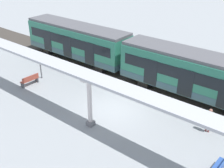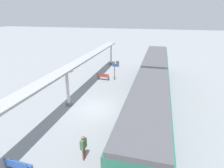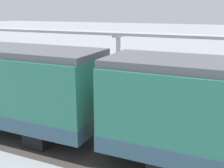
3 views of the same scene
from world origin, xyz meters
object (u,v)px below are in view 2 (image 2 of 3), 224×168
Objects in this scene: platform_info_sign at (115,70)px; train_far_carriage at (147,117)px; trash_bin at (118,64)px; passenger_waiting_near_edge at (83,145)px; bench_mid_platform at (18,166)px; canopy_pillar_second at (68,88)px; bench_near_end at (103,77)px; train_near_carriage at (155,68)px; canopy_pillar_nearest at (111,54)px.

train_far_carriage is at bearing 113.45° from platform_info_sign.
passenger_waiting_near_edge reaches higher than trash_bin.
platform_info_sign is at bearing -95.35° from bench_mid_platform.
passenger_waiting_near_edge is (-1.57, 13.88, -0.31)m from platform_info_sign.
canopy_pillar_second is (7.29, -3.43, -0.10)m from train_far_carriage.
train_far_carriage reaches higher than bench_mid_platform.
bench_near_end is at bearing -97.65° from canopy_pillar_second.
canopy_pillar_second is at bearing 49.00° from train_near_carriage.
canopy_pillar_second reaches higher than platform_info_sign.
canopy_pillar_nearest is 3.95× the size of trash_bin.
passenger_waiting_near_edge is at bearing 123.41° from canopy_pillar_second.
train_far_carriage reaches higher than passenger_waiting_near_edge.
train_far_carriage is at bearing 119.78° from bench_near_end.
passenger_waiting_near_edge is at bearing 38.02° from train_far_carriage.
bench_mid_platform is (-0.94, 7.81, -1.28)m from canopy_pillar_second.
train_near_carriage reaches higher than platform_info_sign.
bench_near_end is 0.93× the size of passenger_waiting_near_edge.
canopy_pillar_nearest is 7.77m from platform_info_sign.
train_near_carriage is 6.49m from bench_near_end.
canopy_pillar_nearest is 21.64m from passenger_waiting_near_edge.
train_far_carriage is 7.42× the size of bench_near_end.
trash_bin is at bearing -82.58° from passenger_waiting_near_edge.
bench_mid_platform is at bearing 68.57° from train_near_carriage.
train_near_carriage is at bearing -131.00° from canopy_pillar_second.
trash_bin is (5.96, -5.82, -1.39)m from train_near_carriage.
canopy_pillar_second is 7.97m from bench_mid_platform.
trash_bin is 20.42m from passenger_waiting_near_edge.
train_far_carriage is at bearing -145.45° from bench_mid_platform.
canopy_pillar_nearest is 15.23m from canopy_pillar_second.
trash_bin is at bearing 142.81° from canopy_pillar_nearest.
train_far_carriage is at bearing -141.98° from passenger_waiting_near_edge.
bench_mid_platform is at bearing 84.65° from platform_info_sign.
canopy_pillar_second reaches higher than trash_bin.
canopy_pillar_nearest is at bearing -90.00° from canopy_pillar_second.
train_near_carriage is 17.46m from bench_mid_platform.
trash_bin is (-1.34, -14.22, -1.30)m from canopy_pillar_second.
train_near_carriage reaches higher than bench_mid_platform.
train_far_carriage is 6.92× the size of passenger_waiting_near_edge.
canopy_pillar_nearest is at bearing -82.49° from bench_near_end.
bench_near_end is at bearing -90.29° from bench_mid_platform.
bench_mid_platform is 1.76× the size of trash_bin.
canopy_pillar_nearest reaches higher than trash_bin.
train_near_carriage is 6.92× the size of passenger_waiting_near_edge.
bench_near_end is (6.28, 0.85, -1.38)m from train_near_carriage.
canopy_pillar_second is 14.34m from trash_bin.
train_near_carriage is at bearing -111.43° from bench_mid_platform.
canopy_pillar_second is (7.29, 8.39, -0.10)m from train_near_carriage.
canopy_pillar_second is at bearing 73.00° from platform_info_sign.
canopy_pillar_nearest is 2.24× the size of bench_mid_platform.
train_far_carriage is 20.04m from canopy_pillar_nearest.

